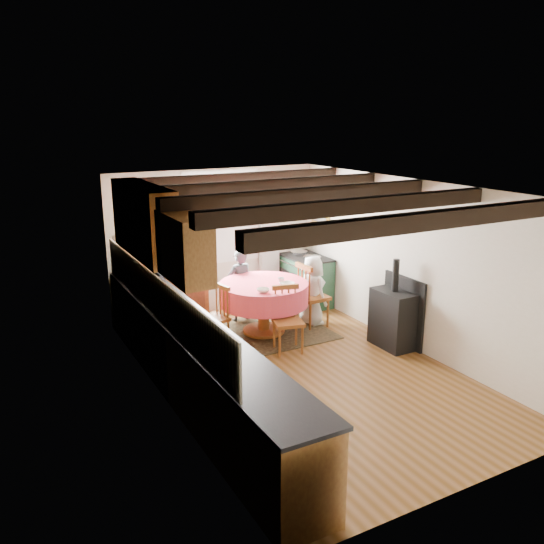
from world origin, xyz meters
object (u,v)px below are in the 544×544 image
chair_left (213,316)px  cup (281,280)px  child_far (240,285)px  child_right (313,290)px  dining_table (264,308)px  chair_right (313,295)px  chair_near (288,320)px  aga_range (305,280)px  cast_iron_stove (394,304)px

chair_left → cup: chair_left is taller
child_far → child_right: (0.94, -0.69, -0.03)m
dining_table → chair_right: chair_right is taller
chair_near → child_far: bearing=107.0°
chair_right → chair_left: bearing=88.6°
cup → child_right: bearing=11.8°
child_far → aga_range: bearing=-177.2°
chair_left → cast_iron_stove: 2.58m
chair_near → chair_right: 1.10m
child_far → cup: 0.92m
dining_table → cup: (0.22, -0.14, 0.45)m
dining_table → cast_iron_stove: cast_iron_stove is taller
dining_table → child_right: size_ratio=1.20×
chair_left → cup: (1.08, -0.06, 0.40)m
child_far → chair_left: bearing=38.8°
chair_left → child_right: (1.73, 0.08, 0.11)m
aga_range → child_right: child_right is taller
dining_table → child_far: bearing=95.7°
child_right → cup: size_ratio=12.22×
chair_near → chair_right: size_ratio=0.91×
chair_near → cast_iron_stove: 1.52m
dining_table → child_far: 0.72m
chair_right → child_right: size_ratio=0.92×
chair_left → cast_iron_stove: cast_iron_stove is taller
chair_left → aga_range: size_ratio=0.94×
chair_near → dining_table: bearing=103.9°
chair_right → cast_iron_stove: bearing=-158.0°
cast_iron_stove → child_far: (-1.47, 2.01, -0.06)m
chair_left → cast_iron_stove: bearing=50.1°
cast_iron_stove → child_far: bearing=126.2°
chair_left → child_right: 1.74m
chair_right → child_far: size_ratio=0.87×
dining_table → child_right: child_right is taller
chair_near → aga_range: 2.09m
aga_range → child_far: bearing=-171.6°
chair_right → chair_near: bearing=127.2°
dining_table → cup: 0.52m
dining_table → child_right: 0.89m
cast_iron_stove → cup: bearing=134.9°
child_far → cup: (0.29, -0.83, 0.26)m
cast_iron_stove → child_right: cast_iron_stove is taller
chair_right → cup: size_ratio=11.23×
dining_table → chair_left: chair_left is taller
chair_near → child_far: child_far is taller
chair_near → chair_left: size_ratio=1.04×
chair_right → child_right: (0.03, 0.06, 0.05)m
chair_right → aga_range: (0.45, 0.95, -0.07)m
chair_right → aga_range: size_ratio=1.07×
child_right → chair_right: bearing=146.8°
dining_table → cast_iron_stove: size_ratio=1.03×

